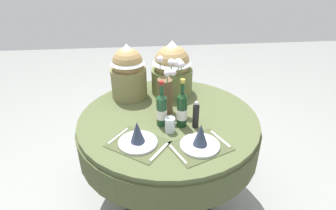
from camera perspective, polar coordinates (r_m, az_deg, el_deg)
name	(u,v)px	position (r m, az deg, el deg)	size (l,w,h in m)	color
ground	(168,196)	(2.56, 0.07, -17.34)	(8.00, 8.00, 0.00)	gray
dining_table	(168,135)	(2.15, 0.08, -5.84)	(1.29, 1.29, 0.78)	#4C5633
place_setting_left	(138,138)	(1.78, -5.97, -6.40)	(0.43, 0.41, 0.16)	#41492B
place_setting_right	(200,140)	(1.76, 6.33, -6.92)	(0.42, 0.37, 0.16)	#41492B
flower_vase	(167,90)	(2.05, -0.25, 3.03)	(0.19, 0.21, 0.40)	brown
wine_bottle_left	(182,109)	(1.91, 2.75, -0.81)	(0.07, 0.07, 0.34)	#143819
wine_bottle_centre	(162,109)	(1.92, -1.24, -0.83)	(0.07, 0.07, 0.32)	#194223
tumbler_near_left	(170,125)	(1.89, 0.39, -3.89)	(0.07, 0.07, 0.10)	silver
pepper_mill	(196,115)	(1.92, 5.47, -1.98)	(0.04, 0.04, 0.20)	black
gift_tub_back_left	(128,69)	(2.27, -7.82, 6.91)	(0.28, 0.28, 0.43)	olive
gift_tub_back_centre	(172,66)	(2.31, 0.79, 7.60)	(0.33, 0.33, 0.44)	olive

